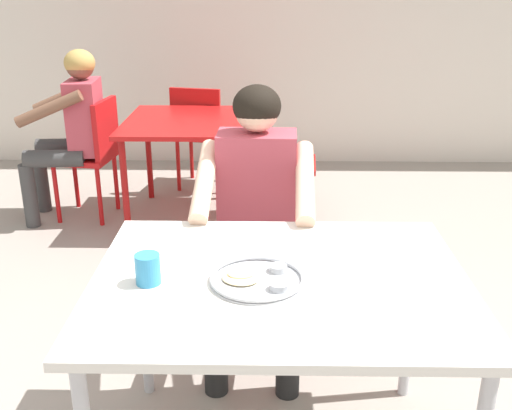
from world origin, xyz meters
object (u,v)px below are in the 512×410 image
object	(u,v)px
chair_foreground	(258,234)
diner_foreground	(256,204)
table_background_red	(187,131)
chair_red_right	(275,156)
table_foreground	(280,297)
chair_red_far	(201,129)
chair_red_left	(93,150)
thali_tray	(257,279)
patron_background	(72,121)
drinking_cup	(148,268)

from	to	relation	value
chair_foreground	diner_foreground	bearing A→B (deg)	-91.66
diner_foreground	table_background_red	xyz separation A→B (m)	(-0.50, 1.66, -0.09)
chair_foreground	diner_foreground	world-z (taller)	diner_foreground
chair_red_right	table_foreground	bearing A→B (deg)	-90.42
chair_foreground	chair_red_far	distance (m)	2.13
table_foreground	diner_foreground	xyz separation A→B (m)	(-0.09, 0.71, 0.05)
diner_foreground	table_background_red	world-z (taller)	diner_foreground
diner_foreground	chair_red_left	size ratio (longest dim) A/B	1.44
chair_foreground	chair_red_left	world-z (taller)	chair_red_left
diner_foreground	chair_red_left	distance (m)	2.05
thali_tray	diner_foreground	world-z (taller)	diner_foreground
table_foreground	diner_foreground	distance (m)	0.71
thali_tray	table_foreground	bearing A→B (deg)	23.65
thali_tray	patron_background	world-z (taller)	patron_background
drinking_cup	diner_foreground	distance (m)	0.82
chair_foreground	table_foreground	bearing A→B (deg)	-84.88
thali_tray	chair_red_left	xyz separation A→B (m)	(-1.19, 2.41, -0.26)
table_foreground	drinking_cup	xyz separation A→B (m)	(-0.41, -0.04, 0.12)
chair_foreground	diner_foreground	size ratio (longest dim) A/B	0.69
chair_red_left	patron_background	xyz separation A→B (m)	(-0.12, -0.02, 0.21)
table_foreground	chair_red_left	bearing A→B (deg)	117.99
table_foreground	chair_red_right	size ratio (longest dim) A/B	1.46
drinking_cup	table_background_red	xyz separation A→B (m)	(-0.18, 2.41, -0.17)
drinking_cup	table_foreground	bearing A→B (deg)	6.18
diner_foreground	chair_red_right	bearing A→B (deg)	86.27
chair_red_left	chair_red_far	xyz separation A→B (m)	(0.69, 0.62, -0.00)
chair_foreground	table_background_red	world-z (taller)	chair_foreground
drinking_cup	chair_foreground	size ratio (longest dim) A/B	0.11
chair_red_right	thali_tray	bearing A→B (deg)	-92.15
diner_foreground	chair_red_far	distance (m)	2.36
chair_red_far	patron_background	xyz separation A→B (m)	(-0.82, -0.65, 0.22)
chair_foreground	table_background_red	distance (m)	1.53
chair_red_right	chair_red_far	size ratio (longest dim) A/B	0.97
chair_red_left	patron_background	bearing A→B (deg)	-170.59
thali_tray	chair_red_far	bearing A→B (deg)	99.34
chair_foreground	diner_foreground	distance (m)	0.32
patron_background	drinking_cup	bearing A→B (deg)	-67.90
thali_tray	chair_red_left	distance (m)	2.70
drinking_cup	chair_foreground	bearing A→B (deg)	71.40
chair_foreground	chair_red_right	world-z (taller)	chair_foreground
table_background_red	patron_background	size ratio (longest dim) A/B	0.80
table_background_red	chair_red_far	size ratio (longest dim) A/B	1.13
drinking_cup	chair_red_left	world-z (taller)	chair_red_left
drinking_cup	table_background_red	world-z (taller)	drinking_cup
thali_tray	patron_background	bearing A→B (deg)	118.82
drinking_cup	chair_red_right	xyz separation A→B (m)	(0.43, 2.39, -0.33)
thali_tray	diner_foreground	bearing A→B (deg)	91.37
chair_foreground	drinking_cup	bearing A→B (deg)	-108.60
diner_foreground	chair_foreground	bearing A→B (deg)	88.34
table_foreground	diner_foreground	bearing A→B (deg)	97.23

